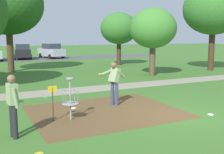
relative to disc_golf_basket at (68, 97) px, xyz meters
name	(u,v)px	position (x,y,z in m)	size (l,w,h in m)	color
ground_plane	(179,115)	(3.57, -1.18, -0.75)	(160.00, 160.00, 0.00)	#3D6B28
dirt_tee_pad	(105,111)	(1.50, 0.44, -0.75)	(5.25, 4.35, 0.01)	brown
disc_golf_basket	(68,97)	(0.00, 0.00, 0.00)	(0.98, 0.58, 1.39)	#9E9EA3
player_foreground_watching	(13,102)	(-1.80, -0.88, 0.21)	(0.43, 0.49, 1.71)	#232328
player_throwing	(114,81)	(2.22, 1.11, 0.23)	(1.17, 0.47, 1.71)	#384260
frisbee_near_basket	(39,154)	(-1.44, -2.27, -0.74)	(0.22, 0.22, 0.02)	gold
frisbee_by_tee	(73,108)	(0.58, 1.35, -0.74)	(0.25, 0.25, 0.02)	white
frisbee_mid_grass	(211,114)	(4.61, -1.61, -0.74)	(0.21, 0.21, 0.02)	white
frisbee_far_left	(45,97)	(0.10, 3.72, -0.74)	(0.25, 0.25, 0.02)	green
tree_near_left	(153,28)	(8.39, 7.42, 2.50)	(3.22, 3.22, 4.65)	brown
tree_near_right	(214,9)	(14.49, 7.96, 4.09)	(4.76, 4.76, 6.89)	#422D1E
tree_mid_left	(119,29)	(9.86, 15.13, 2.72)	(3.54, 3.54, 5.00)	#422D1E
tree_far_left	(8,5)	(-0.14, 14.12, 4.32)	(5.33, 5.33, 7.36)	#4C3823
parking_lot_strip	(31,59)	(3.57, 26.16, -0.75)	(36.00, 6.00, 0.01)	#4C4C51
parked_car_center_left	(23,51)	(2.69, 26.67, 0.17)	(2.43, 4.42, 1.84)	black
parked_car_center_right	(51,51)	(6.21, 26.66, 0.17)	(2.74, 4.51, 1.84)	#B2B7BC
gravel_path	(106,88)	(3.57, 4.70, -0.75)	(40.00, 1.60, 0.00)	gray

